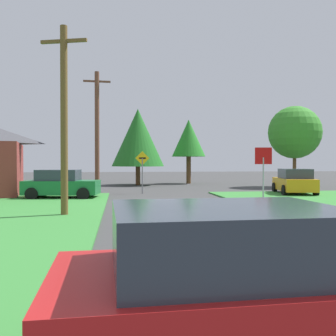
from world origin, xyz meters
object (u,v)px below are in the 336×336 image
(parked_car_near_building, at_px, (61,184))
(pine_tree_center, at_px, (295,132))
(oak_tree_left, at_px, (189,138))
(utility_pole_mid, at_px, (97,131))
(stop_sign, at_px, (263,165))
(car_behind_on_main_road, at_px, (246,289))
(utility_pole_near, at_px, (64,118))
(car_on_crossroad, at_px, (294,182))
(oak_tree_right, at_px, (138,138))
(direction_sign, at_px, (142,167))

(parked_car_near_building, relative_size, pine_tree_center, 0.64)
(parked_car_near_building, relative_size, oak_tree_left, 0.70)
(parked_car_near_building, height_order, utility_pole_mid, utility_pole_mid)
(stop_sign, xyz_separation_m, utility_pole_mid, (-8.04, 9.13, 2.24))
(car_behind_on_main_road, xyz_separation_m, utility_pole_near, (-3.27, 11.00, 2.90))
(car_behind_on_main_road, bearing_deg, pine_tree_center, 61.33)
(car_on_crossroad, xyz_separation_m, parked_car_near_building, (-14.16, -0.95, -0.00))
(pine_tree_center, bearing_deg, car_on_crossroad, -115.86)
(utility_pole_near, xyz_separation_m, utility_pole_mid, (0.58, 11.26, 0.45))
(stop_sign, relative_size, oak_tree_right, 0.40)
(car_behind_on_main_road, distance_m, utility_pole_near, 11.84)
(utility_pole_near, xyz_separation_m, oak_tree_left, (8.60, 20.89, 0.57))
(utility_pole_near, height_order, pine_tree_center, utility_pole_near)
(direction_sign, xyz_separation_m, oak_tree_right, (0.17, 9.18, 2.49))
(pine_tree_center, bearing_deg, parked_car_near_building, -155.72)
(utility_pole_mid, relative_size, direction_sign, 2.95)
(direction_sign, bearing_deg, oak_tree_right, 88.95)
(car_on_crossroad, height_order, utility_pole_mid, utility_pole_mid)
(car_on_crossroad, relative_size, oak_tree_right, 0.62)
(parked_car_near_building, relative_size, direction_sign, 1.54)
(pine_tree_center, bearing_deg, car_behind_on_main_road, -116.71)
(utility_pole_mid, bearing_deg, car_on_crossroad, -14.53)
(car_behind_on_main_road, xyz_separation_m, parked_car_near_building, (-4.45, 18.09, -0.00))
(direction_sign, distance_m, oak_tree_left, 12.42)
(utility_pole_near, bearing_deg, oak_tree_right, 79.02)
(utility_pole_near, relative_size, oak_tree_left, 1.17)
(car_behind_on_main_road, xyz_separation_m, oak_tree_right, (0.42, 30.03, 3.40))
(car_on_crossroad, relative_size, pine_tree_center, 0.63)
(direction_sign, relative_size, pine_tree_center, 0.41)
(car_behind_on_main_road, relative_size, pine_tree_center, 0.60)
(car_behind_on_main_road, height_order, utility_pole_near, utility_pole_near)
(stop_sign, bearing_deg, car_on_crossroad, -114.01)
(car_behind_on_main_road, bearing_deg, car_on_crossroad, 61.02)
(car_on_crossroad, relative_size, oak_tree_left, 0.68)
(stop_sign, distance_m, utility_pole_near, 9.05)
(stop_sign, xyz_separation_m, parked_car_near_building, (-9.79, 4.96, -1.11))
(car_behind_on_main_road, height_order, parked_car_near_building, same)
(car_behind_on_main_road, xyz_separation_m, direction_sign, (0.25, 20.85, 0.90))
(stop_sign, relative_size, car_behind_on_main_road, 0.68)
(oak_tree_left, relative_size, pine_tree_center, 0.91)
(utility_pole_near, bearing_deg, direction_sign, 70.31)
(stop_sign, relative_size, parked_car_near_building, 0.64)
(stop_sign, relative_size, pine_tree_center, 0.41)
(car_behind_on_main_road, bearing_deg, utility_pole_mid, 94.94)
(car_behind_on_main_road, bearing_deg, oak_tree_right, 87.24)
(oak_tree_right, bearing_deg, utility_pole_near, -100.98)
(utility_pole_mid, distance_m, oak_tree_right, 8.37)
(oak_tree_right, bearing_deg, car_on_crossroad, -49.78)
(direction_sign, relative_size, oak_tree_left, 0.45)
(utility_pole_near, height_order, direction_sign, utility_pole_near)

